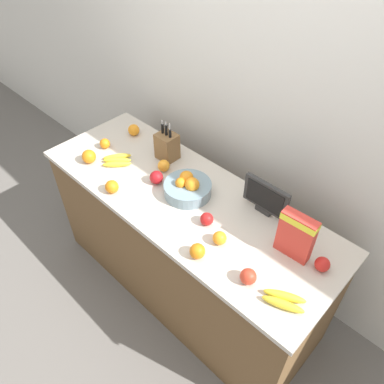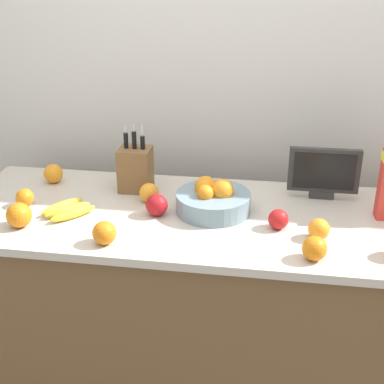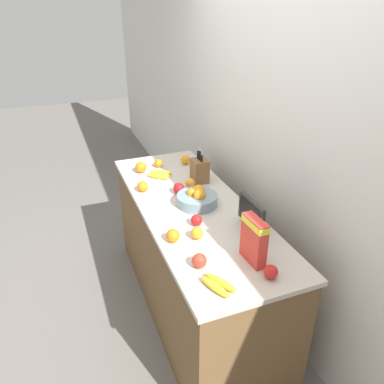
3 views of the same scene
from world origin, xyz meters
The scene contains 20 objects.
ground_plane centered at (0.00, 0.00, 0.00)m, with size 14.00×14.00×0.00m, color slate.
wall_back centered at (0.00, 0.56, 1.30)m, with size 9.00×0.06×2.60m.
counter centered at (0.00, 0.00, 0.45)m, with size 1.92×0.70×0.91m.
knife_block centered at (-0.33, 0.18, 1.00)m, with size 0.13×0.11×0.27m.
small_monitor centered at (0.41, 0.21, 1.02)m, with size 0.27×0.03×0.20m.
cereal_box centered at (0.68, 0.08, 1.05)m, with size 0.18×0.07×0.26m.
fruit_bowl centered at (0.00, 0.03, 0.95)m, with size 0.27×0.27×0.13m.
banana_bunch_left centered at (-0.52, -0.08, 0.93)m, with size 0.20×0.21×0.04m.
banana_bunch_right centered at (0.80, -0.18, 0.93)m, with size 0.21×0.15×0.04m.
apple_leftmost centered at (0.24, -0.07, 0.94)m, with size 0.07×0.07×0.07m, color red.
apple_rightmost centered at (-0.19, -0.03, 0.95)m, with size 0.08×0.08×0.08m, color #A31419.
apple_by_knife_block centered at (0.62, -0.20, 0.95)m, with size 0.08×0.08×0.08m, color red.
apple_front centered at (0.83, 0.09, 0.94)m, with size 0.07×0.07×0.07m, color red.
orange_front_left centered at (0.36, -0.26, 0.95)m, with size 0.08×0.08×0.08m, color orange.
orange_back_center centered at (0.38, -0.12, 0.94)m, with size 0.07×0.07×0.07m, color orange.
orange_near_bowl centered at (-0.25, 0.08, 0.94)m, with size 0.07×0.07×0.07m, color orange.
orange_mid_left centered at (-0.70, -0.03, 0.94)m, with size 0.07×0.07×0.07m, color orange.
orange_front_right centered at (-0.65, -0.19, 0.95)m, with size 0.09×0.09×0.09m, color orange.
orange_by_cereal centered at (-0.68, 0.20, 0.95)m, with size 0.08×0.08×0.08m, color orange.
orange_front_center centered at (-0.32, -0.26, 0.95)m, with size 0.08×0.08×0.08m, color orange.
Camera 1 is at (1.12, -1.09, 2.39)m, focal length 35.00 mm.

